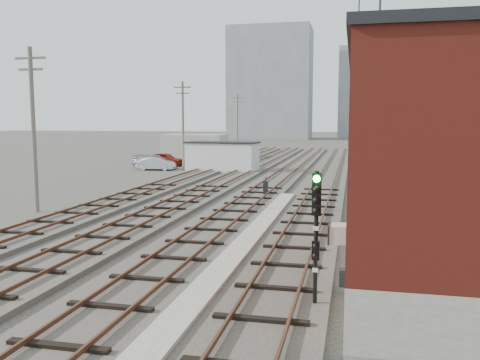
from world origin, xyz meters
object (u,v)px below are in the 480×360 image
(car_grey, at_px, (155,162))
(car_silver, at_px, (156,164))
(site_trailer, at_px, (222,157))
(car_red, at_px, (165,159))
(signal_mast, at_px, (316,231))
(switch_stand, at_px, (266,188))

(car_grey, bearing_deg, car_silver, -141.27)
(site_trailer, relative_size, car_red, 1.66)
(site_trailer, height_order, car_red, site_trailer)
(car_red, relative_size, car_grey, 0.89)
(car_silver, distance_m, car_grey, 1.86)
(car_red, distance_m, car_grey, 3.04)
(car_grey, bearing_deg, site_trailer, -88.01)
(signal_mast, distance_m, car_silver, 39.94)
(car_red, distance_m, car_silver, 4.79)
(signal_mast, xyz_separation_m, car_red, (-19.52, 39.97, -1.42))
(signal_mast, xyz_separation_m, car_grey, (-19.52, 36.93, -1.45))
(switch_stand, relative_size, car_silver, 0.32)
(signal_mast, bearing_deg, site_trailer, 108.37)
(site_trailer, xyz_separation_m, car_silver, (-6.99, -0.10, -0.86))
(signal_mast, height_order, car_grey, signal_mast)
(site_trailer, bearing_deg, car_silver, -174.18)
(switch_stand, distance_m, site_trailer, 17.19)
(site_trailer, distance_m, car_grey, 7.98)
(site_trailer, bearing_deg, car_red, 154.30)
(car_red, bearing_deg, switch_stand, -138.13)
(signal_mast, height_order, car_red, signal_mast)
(signal_mast, distance_m, switch_stand, 20.30)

